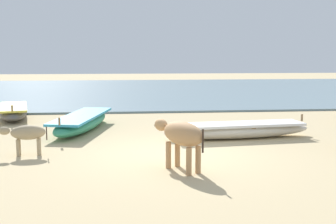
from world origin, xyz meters
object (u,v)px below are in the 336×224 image
object	(u,v)px
cow_adult_tan	(181,135)
calf_far_dun	(26,134)
fishing_boat_0	(82,122)
fishing_boat_4	(238,130)
fishing_boat_5	(13,112)

from	to	relation	value
cow_adult_tan	calf_far_dun	size ratio (longest dim) A/B	1.30
fishing_boat_0	cow_adult_tan	distance (m)	5.33
fishing_boat_4	calf_far_dun	xyz separation A→B (m)	(-5.42, -1.46, 0.28)
fishing_boat_4	cow_adult_tan	size ratio (longest dim) A/B	3.01
fishing_boat_0	cow_adult_tan	bearing A→B (deg)	39.69
fishing_boat_5	fishing_boat_4	bearing A→B (deg)	45.49
fishing_boat_4	calf_far_dun	size ratio (longest dim) A/B	3.93
calf_far_dun	fishing_boat_0	bearing A→B (deg)	-112.59
fishing_boat_0	fishing_boat_5	bearing A→B (deg)	-122.01
fishing_boat_4	fishing_boat_5	distance (m)	8.41
cow_adult_tan	fishing_boat_0	bearing A→B (deg)	-4.23
cow_adult_tan	calf_far_dun	xyz separation A→B (m)	(-3.42, 1.59, -0.21)
fishing_boat_5	calf_far_dun	bearing A→B (deg)	3.69
fishing_boat_0	calf_far_dun	bearing A→B (deg)	-4.98
fishing_boat_5	cow_adult_tan	bearing A→B (deg)	21.65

